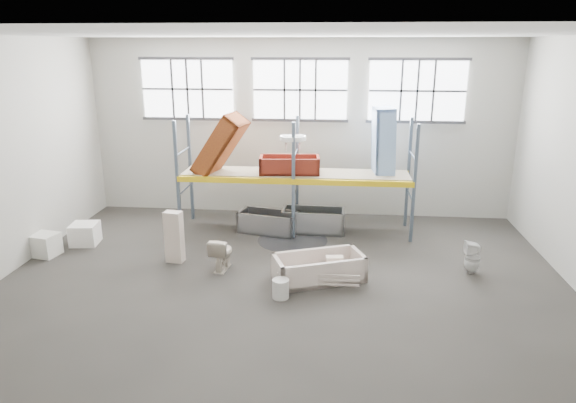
# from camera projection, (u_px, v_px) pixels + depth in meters

# --- Properties ---
(floor) EXTENTS (12.00, 10.00, 0.10)m
(floor) POSITION_uv_depth(u_px,v_px,m) (281.00, 289.00, 10.72)
(floor) COLOR #413D38
(floor) RESTS_ON ground
(ceiling) EXTENTS (12.00, 10.00, 0.10)m
(ceiling) POSITION_uv_depth(u_px,v_px,m) (280.00, 31.00, 9.23)
(ceiling) COLOR silver
(ceiling) RESTS_ON ground
(wall_back) EXTENTS (12.00, 0.10, 5.00)m
(wall_back) POSITION_uv_depth(u_px,v_px,m) (300.00, 129.00, 14.78)
(wall_back) COLOR #B5B3A7
(wall_back) RESTS_ON ground
(wall_front) EXTENTS (12.00, 0.10, 5.00)m
(wall_front) POSITION_uv_depth(u_px,v_px,m) (224.00, 287.00, 5.17)
(wall_front) COLOR #9D9B91
(wall_front) RESTS_ON ground
(window_left) EXTENTS (2.60, 0.04, 1.60)m
(window_left) POSITION_uv_depth(u_px,v_px,m) (188.00, 89.00, 14.66)
(window_left) COLOR white
(window_left) RESTS_ON wall_back
(window_mid) EXTENTS (2.60, 0.04, 1.60)m
(window_mid) POSITION_uv_depth(u_px,v_px,m) (300.00, 90.00, 14.36)
(window_mid) COLOR white
(window_mid) RESTS_ON wall_back
(window_right) EXTENTS (2.60, 0.04, 1.60)m
(window_right) POSITION_uv_depth(u_px,v_px,m) (417.00, 91.00, 14.06)
(window_right) COLOR white
(window_right) RESTS_ON wall_back
(rack_upright_la) EXTENTS (0.08, 0.08, 3.00)m
(rack_upright_la) POSITION_uv_depth(u_px,v_px,m) (178.00, 179.00, 13.31)
(rack_upright_la) COLOR slate
(rack_upright_la) RESTS_ON floor
(rack_upright_lb) EXTENTS (0.08, 0.08, 3.00)m
(rack_upright_lb) POSITION_uv_depth(u_px,v_px,m) (190.00, 168.00, 14.45)
(rack_upright_lb) COLOR slate
(rack_upright_lb) RESTS_ON floor
(rack_upright_ma) EXTENTS (0.08, 0.08, 3.00)m
(rack_upright_ma) POSITION_uv_depth(u_px,v_px,m) (293.00, 182.00, 13.03)
(rack_upright_ma) COLOR slate
(rack_upright_ma) RESTS_ON floor
(rack_upright_mb) EXTENTS (0.08, 0.08, 3.00)m
(rack_upright_mb) POSITION_uv_depth(u_px,v_px,m) (297.00, 170.00, 14.17)
(rack_upright_mb) COLOR slate
(rack_upright_mb) RESTS_ON floor
(rack_upright_ra) EXTENTS (0.08, 0.08, 3.00)m
(rack_upright_ra) POSITION_uv_depth(u_px,v_px,m) (414.00, 185.00, 12.75)
(rack_upright_ra) COLOR slate
(rack_upright_ra) RESTS_ON floor
(rack_upright_rb) EXTENTS (0.08, 0.08, 3.00)m
(rack_upright_rb) POSITION_uv_depth(u_px,v_px,m) (408.00, 173.00, 13.89)
(rack_upright_rb) COLOR slate
(rack_upright_rb) RESTS_ON floor
(rack_beam_front) EXTENTS (6.00, 0.10, 0.14)m
(rack_beam_front) POSITION_uv_depth(u_px,v_px,m) (293.00, 182.00, 13.03)
(rack_beam_front) COLOR yellow
(rack_beam_front) RESTS_ON floor
(rack_beam_back) EXTENTS (6.00, 0.10, 0.14)m
(rack_beam_back) POSITION_uv_depth(u_px,v_px,m) (297.00, 170.00, 14.17)
(rack_beam_back) COLOR yellow
(rack_beam_back) RESTS_ON floor
(shelf_deck) EXTENTS (5.90, 1.10, 0.03)m
(shelf_deck) POSITION_uv_depth(u_px,v_px,m) (295.00, 173.00, 13.58)
(shelf_deck) COLOR gray
(shelf_deck) RESTS_ON floor
(wet_patch) EXTENTS (1.80, 1.80, 0.00)m
(wet_patch) POSITION_uv_depth(u_px,v_px,m) (293.00, 240.00, 13.28)
(wet_patch) COLOR black
(wet_patch) RESTS_ON floor
(bathtub_beige) EXTENTS (2.07, 1.50, 0.55)m
(bathtub_beige) POSITION_uv_depth(u_px,v_px,m) (319.00, 268.00, 10.97)
(bathtub_beige) COLOR beige
(bathtub_beige) RESTS_ON floor
(cistern_spare) EXTENTS (0.39, 0.22, 0.35)m
(cistern_spare) POSITION_uv_depth(u_px,v_px,m) (334.00, 264.00, 11.14)
(cistern_spare) COLOR #F4DEC7
(cistern_spare) RESTS_ON bathtub_beige
(sink_in_tub) EXTENTS (0.53, 0.53, 0.14)m
(sink_in_tub) POSITION_uv_depth(u_px,v_px,m) (313.00, 268.00, 11.22)
(sink_in_tub) COLOR beige
(sink_in_tub) RESTS_ON bathtub_beige
(toilet_beige) EXTENTS (0.50, 0.78, 0.75)m
(toilet_beige) POSITION_uv_depth(u_px,v_px,m) (222.00, 253.00, 11.48)
(toilet_beige) COLOR beige
(toilet_beige) RESTS_ON floor
(cistern_tall) EXTENTS (0.42, 0.30, 1.21)m
(cistern_tall) POSITION_uv_depth(u_px,v_px,m) (174.00, 237.00, 11.81)
(cistern_tall) COLOR beige
(cistern_tall) RESTS_ON floor
(toilet_white) EXTENTS (0.35, 0.34, 0.74)m
(toilet_white) POSITION_uv_depth(u_px,v_px,m) (472.00, 258.00, 11.25)
(toilet_white) COLOR white
(toilet_white) RESTS_ON floor
(steel_tub_left) EXTENTS (1.65, 1.02, 0.56)m
(steel_tub_left) POSITION_uv_depth(u_px,v_px,m) (268.00, 222.00, 13.77)
(steel_tub_left) COLOR #A7A8AD
(steel_tub_left) RESTS_ON floor
(steel_tub_right) EXTENTS (1.68, 0.84, 0.61)m
(steel_tub_right) POSITION_uv_depth(u_px,v_px,m) (313.00, 220.00, 13.84)
(steel_tub_right) COLOR #A1A6A9
(steel_tub_right) RESTS_ON floor
(rust_tub_flat) EXTENTS (1.60, 0.85, 0.44)m
(rust_tub_flat) POSITION_uv_depth(u_px,v_px,m) (290.00, 165.00, 13.42)
(rust_tub_flat) COLOR maroon
(rust_tub_flat) RESTS_ON shelf_deck
(rust_tub_tilted) EXTENTS (1.57, 1.11, 1.74)m
(rust_tub_tilted) POSITION_uv_depth(u_px,v_px,m) (220.00, 146.00, 13.34)
(rust_tub_tilted) COLOR #9C4D15
(rust_tub_tilted) RESTS_ON shelf_deck
(sink_on_shelf) EXTENTS (0.70, 0.57, 0.58)m
(sink_on_shelf) POSITION_uv_depth(u_px,v_px,m) (293.00, 157.00, 13.08)
(sink_on_shelf) COLOR white
(sink_on_shelf) RESTS_ON rust_tub_flat
(blue_tub_upright) EXTENTS (0.63, 0.88, 1.79)m
(blue_tub_upright) POSITION_uv_depth(u_px,v_px,m) (383.00, 142.00, 13.35)
(blue_tub_upright) COLOR #84A8DC
(blue_tub_upright) RESTS_ON shelf_deck
(bucket) EXTENTS (0.40, 0.40, 0.39)m
(bucket) POSITION_uv_depth(u_px,v_px,m) (281.00, 289.00, 10.21)
(bucket) COLOR beige
(bucket) RESTS_ON floor
(carton_near) EXTENTS (0.71, 0.64, 0.53)m
(carton_near) POSITION_uv_depth(u_px,v_px,m) (44.00, 245.00, 12.26)
(carton_near) COLOR silver
(carton_near) RESTS_ON floor
(carton_far) EXTENTS (0.71, 0.71, 0.53)m
(carton_far) POSITION_uv_depth(u_px,v_px,m) (85.00, 234.00, 12.96)
(carton_far) COLOR white
(carton_far) RESTS_ON floor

